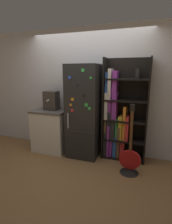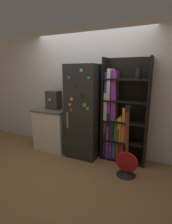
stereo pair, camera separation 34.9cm
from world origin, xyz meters
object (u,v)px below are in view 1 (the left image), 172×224
Objects in this scene: refrigerator at (84,112)px; bookshelf at (119,117)px; espresso_machine at (51,100)px; guitar at (130,164)px.

refrigerator is 0.94× the size of bookshelf.
espresso_machine reaches higher than guitar.
refrigerator is at bearing -168.49° from bookshelf.
bookshelf is at bearing 118.13° from guitar.
guitar is (0.98, -0.40, -0.76)m from refrigerator.
bookshelf is 1.48m from espresso_machine.
espresso_machine is 0.32× the size of guitar.
espresso_machine is at bearing -175.69° from bookshelf.
refrigerator is 0.78m from espresso_machine.
refrigerator reaches higher than guitar.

